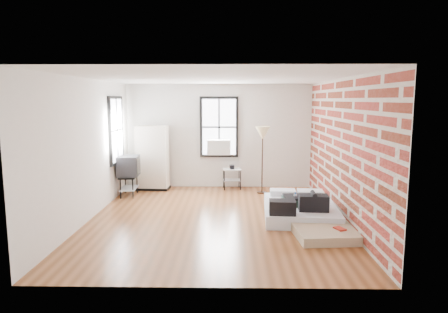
{
  "coord_description": "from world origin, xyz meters",
  "views": [
    {
      "loc": [
        0.34,
        -7.81,
        2.39
      ],
      "look_at": [
        0.18,
        0.3,
        1.23
      ],
      "focal_mm": 32.0,
      "sensor_mm": 36.0,
      "label": 1
    }
  ],
  "objects_px": {
    "floor_lamp": "(263,136)",
    "tv_stand": "(129,167)",
    "mattress_main": "(300,208)",
    "wardrobe": "(153,158)",
    "side_table": "(232,173)",
    "mattress_bare": "(313,218)"
  },
  "relations": [
    {
      "from": "mattress_bare",
      "to": "side_table",
      "type": "bearing_deg",
      "value": 111.58
    },
    {
      "from": "mattress_bare",
      "to": "tv_stand",
      "type": "distance_m",
      "value": 4.75
    },
    {
      "from": "side_table",
      "to": "mattress_main",
      "type": "bearing_deg",
      "value": -61.26
    },
    {
      "from": "mattress_main",
      "to": "side_table",
      "type": "distance_m",
      "value": 2.91
    },
    {
      "from": "wardrobe",
      "to": "floor_lamp",
      "type": "distance_m",
      "value": 2.98
    },
    {
      "from": "mattress_main",
      "to": "floor_lamp",
      "type": "xyz_separation_m",
      "value": [
        -0.62,
        2.06,
        1.3
      ]
    },
    {
      "from": "wardrobe",
      "to": "mattress_bare",
      "type": "bearing_deg",
      "value": -35.91
    },
    {
      "from": "wardrobe",
      "to": "tv_stand",
      "type": "distance_m",
      "value": 0.89
    },
    {
      "from": "wardrobe",
      "to": "tv_stand",
      "type": "relative_size",
      "value": 1.69
    },
    {
      "from": "mattress_main",
      "to": "floor_lamp",
      "type": "distance_m",
      "value": 2.51
    },
    {
      "from": "side_table",
      "to": "wardrobe",
      "type": "bearing_deg",
      "value": -178.1
    },
    {
      "from": "wardrobe",
      "to": "floor_lamp",
      "type": "bearing_deg",
      "value": -4.44
    },
    {
      "from": "side_table",
      "to": "tv_stand",
      "type": "height_order",
      "value": "tv_stand"
    },
    {
      "from": "mattress_main",
      "to": "side_table",
      "type": "relative_size",
      "value": 3.14
    },
    {
      "from": "mattress_main",
      "to": "tv_stand",
      "type": "xyz_separation_m",
      "value": [
        -3.96,
        1.71,
        0.55
      ]
    },
    {
      "from": "wardrobe",
      "to": "side_table",
      "type": "distance_m",
      "value": 2.16
    },
    {
      "from": "mattress_main",
      "to": "mattress_bare",
      "type": "distance_m",
      "value": 0.59
    },
    {
      "from": "mattress_bare",
      "to": "wardrobe",
      "type": "relative_size",
      "value": 1.24
    },
    {
      "from": "wardrobe",
      "to": "tv_stand",
      "type": "xyz_separation_m",
      "value": [
        -0.45,
        -0.76,
        -0.13
      ]
    },
    {
      "from": "side_table",
      "to": "floor_lamp",
      "type": "xyz_separation_m",
      "value": [
        0.77,
        -0.48,
        1.04
      ]
    },
    {
      "from": "floor_lamp",
      "to": "tv_stand",
      "type": "distance_m",
      "value": 3.44
    },
    {
      "from": "mattress_main",
      "to": "floor_lamp",
      "type": "height_order",
      "value": "floor_lamp"
    }
  ]
}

